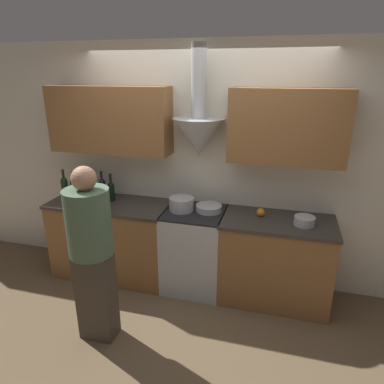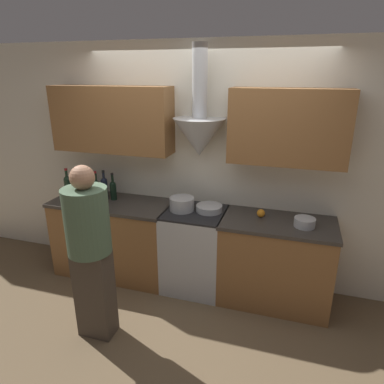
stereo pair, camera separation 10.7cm
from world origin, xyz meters
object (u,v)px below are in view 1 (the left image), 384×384
at_px(wine_bottle_0, 65,186).
at_px(wine_bottle_2, 80,187).
at_px(wine_bottle_3, 88,188).
at_px(wine_bottle_6, 111,190).
at_px(stock_pot, 181,204).
at_px(wine_bottle_5, 102,188).
at_px(wine_bottle_1, 74,187).
at_px(mixing_bowl, 209,208).
at_px(person_foreground_left, 92,250).
at_px(wine_bottle_4, 94,189).
at_px(saucepan, 304,221).
at_px(orange_fruit, 261,212).
at_px(stove_range, 194,249).

distance_m(wine_bottle_0, wine_bottle_2, 0.20).
bearing_deg(wine_bottle_3, wine_bottle_6, 3.96).
bearing_deg(wine_bottle_2, stock_pot, -2.73).
bearing_deg(wine_bottle_2, wine_bottle_5, -0.54).
height_order(wine_bottle_1, mixing_bowl, wine_bottle_1).
height_order(wine_bottle_6, stock_pot, wine_bottle_6).
relative_size(wine_bottle_2, person_foreground_left, 0.20).
bearing_deg(stock_pot, wine_bottle_6, 175.31).
bearing_deg(wine_bottle_1, wine_bottle_5, -2.03).
distance_m(wine_bottle_0, wine_bottle_4, 0.38).
relative_size(wine_bottle_0, saucepan, 1.67).
distance_m(wine_bottle_3, person_foreground_left, 1.21).
bearing_deg(stock_pot, wine_bottle_1, 176.99).
bearing_deg(wine_bottle_2, orange_fruit, 0.07).
bearing_deg(person_foreground_left, saucepan, 27.96).
distance_m(stove_range, wine_bottle_1, 1.58).
height_order(wine_bottle_0, wine_bottle_3, wine_bottle_3).
bearing_deg(wine_bottle_4, wine_bottle_1, 176.83).
bearing_deg(stock_pot, person_foreground_left, -117.21).
bearing_deg(orange_fruit, mixing_bowl, -179.31).
xyz_separation_m(stove_range, wine_bottle_1, (-1.47, 0.06, 0.57)).
distance_m(wine_bottle_6, mixing_bowl, 1.13).
distance_m(stove_range, person_foreground_left, 1.24).
xyz_separation_m(stove_range, wine_bottle_5, (-1.09, 0.05, 0.59)).
bearing_deg(wine_bottle_0, wine_bottle_2, 4.69).
xyz_separation_m(wine_bottle_1, wine_bottle_2, (0.09, -0.01, 0.00)).
xyz_separation_m(wine_bottle_0, wine_bottle_4, (0.38, 0.01, -0.01)).
distance_m(wine_bottle_0, wine_bottle_5, 0.48).
relative_size(wine_bottle_3, orange_fruit, 4.01).
bearing_deg(stove_range, wine_bottle_3, 178.03).
distance_m(wine_bottle_0, orange_fruit, 2.26).
distance_m(wine_bottle_2, wine_bottle_5, 0.29).
xyz_separation_m(wine_bottle_1, person_foreground_left, (0.83, -1.04, -0.15)).
relative_size(wine_bottle_0, wine_bottle_1, 1.08).
distance_m(wine_bottle_2, stock_pot, 1.24).
relative_size(stove_range, wine_bottle_3, 2.73).
bearing_deg(person_foreground_left, stock_pot, 62.79).
bearing_deg(stock_pot, wine_bottle_2, 177.27).
relative_size(wine_bottle_3, saucepan, 1.68).
distance_m(mixing_bowl, person_foreground_left, 1.29).
height_order(wine_bottle_1, person_foreground_left, person_foreground_left).
bearing_deg(wine_bottle_3, stove_range, -1.97).
bearing_deg(saucepan, person_foreground_left, -152.04).
height_order(wine_bottle_1, wine_bottle_4, wine_bottle_4).
bearing_deg(wine_bottle_5, person_foreground_left, -66.09).
xyz_separation_m(wine_bottle_3, stock_pot, (1.14, -0.05, -0.06)).
bearing_deg(mixing_bowl, stove_range, -160.68).
height_order(stove_range, wine_bottle_5, wine_bottle_5).
xyz_separation_m(wine_bottle_4, mixing_bowl, (1.34, 0.00, -0.09)).
bearing_deg(stove_range, wine_bottle_0, 178.64).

